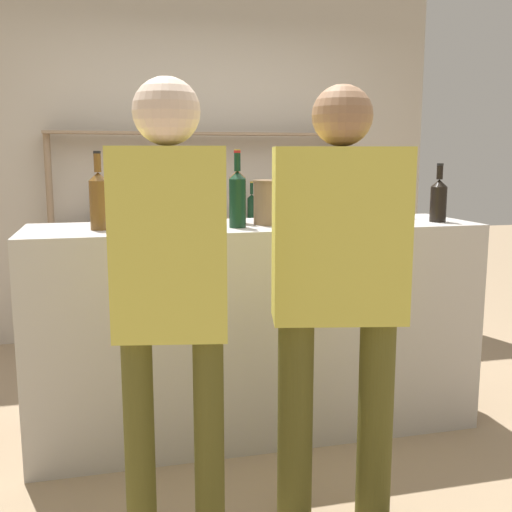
# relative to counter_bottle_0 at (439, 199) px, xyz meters

# --- Properties ---
(ground_plane) EXTENTS (16.00, 16.00, 0.00)m
(ground_plane) POSITION_rel_counter_bottle_0_xyz_m (-0.96, 0.12, -1.22)
(ground_plane) COLOR #9E8466
(bar_counter) EXTENTS (2.29, 0.63, 1.10)m
(bar_counter) POSITION_rel_counter_bottle_0_xyz_m (-0.96, 0.12, -0.67)
(bar_counter) COLOR #B7B2AD
(bar_counter) RESTS_ON ground_plane
(back_wall) EXTENTS (3.89, 0.12, 2.80)m
(back_wall) POSITION_rel_counter_bottle_0_xyz_m (-0.96, 2.03, 0.18)
(back_wall) COLOR #B2A899
(back_wall) RESTS_ON ground_plane
(back_shelf) EXTENTS (2.34, 0.18, 1.62)m
(back_shelf) POSITION_rel_counter_bottle_0_xyz_m (-0.96, 1.85, -0.12)
(back_shelf) COLOR #897056
(back_shelf) RESTS_ON ground_plane
(counter_bottle_0) EXTENTS (0.09, 0.09, 0.31)m
(counter_bottle_0) POSITION_rel_counter_bottle_0_xyz_m (0.00, 0.00, 0.00)
(counter_bottle_0) COLOR black
(counter_bottle_0) RESTS_ON bar_counter
(counter_bottle_1) EXTENTS (0.07, 0.07, 0.32)m
(counter_bottle_1) POSITION_rel_counter_bottle_0_xyz_m (-0.10, 0.28, 0.01)
(counter_bottle_1) COLOR #0F1956
(counter_bottle_1) RESTS_ON bar_counter
(counter_bottle_2) EXTENTS (0.09, 0.09, 0.37)m
(counter_bottle_2) POSITION_rel_counter_bottle_0_xyz_m (-1.73, 0.07, 0.02)
(counter_bottle_2) COLOR brown
(counter_bottle_2) RESTS_ON bar_counter
(counter_bottle_3) EXTENTS (0.09, 0.09, 0.36)m
(counter_bottle_3) POSITION_rel_counter_bottle_0_xyz_m (-0.63, 0.29, 0.02)
(counter_bottle_3) COLOR #0F1956
(counter_bottle_3) RESTS_ON bar_counter
(counter_bottle_4) EXTENTS (0.08, 0.08, 0.38)m
(counter_bottle_4) POSITION_rel_counter_bottle_0_xyz_m (-1.04, 0.20, 0.03)
(counter_bottle_4) COLOR brown
(counter_bottle_4) RESTS_ON bar_counter
(counter_bottle_5) EXTENTS (0.08, 0.08, 0.37)m
(counter_bottle_5) POSITION_rel_counter_bottle_0_xyz_m (-1.08, 0.00, 0.03)
(counter_bottle_5) COLOR black
(counter_bottle_5) RESTS_ON bar_counter
(wine_glass) EXTENTS (0.09, 0.09, 0.16)m
(wine_glass) POSITION_rel_counter_bottle_0_xyz_m (-1.15, 0.30, -0.00)
(wine_glass) COLOR silver
(wine_glass) RESTS_ON bar_counter
(ice_bucket) EXTENTS (0.20, 0.20, 0.22)m
(ice_bucket) POSITION_rel_counter_bottle_0_xyz_m (-0.88, 0.10, -0.01)
(ice_bucket) COLOR #846647
(ice_bucket) RESTS_ON bar_counter
(cork_jar) EXTENTS (0.11, 0.11, 0.15)m
(cork_jar) POSITION_rel_counter_bottle_0_xyz_m (-0.62, 0.04, -0.05)
(cork_jar) COLOR silver
(cork_jar) RESTS_ON bar_counter
(customer_left) EXTENTS (0.41, 0.24, 1.69)m
(customer_left) POSITION_rel_counter_bottle_0_xyz_m (-1.50, -0.83, -0.20)
(customer_left) COLOR brown
(customer_left) RESTS_ON ground_plane
(customer_center) EXTENTS (0.53, 0.32, 1.70)m
(customer_center) POSITION_rel_counter_bottle_0_xyz_m (-0.86, -0.75, -0.23)
(customer_center) COLOR brown
(customer_center) RESTS_ON ground_plane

